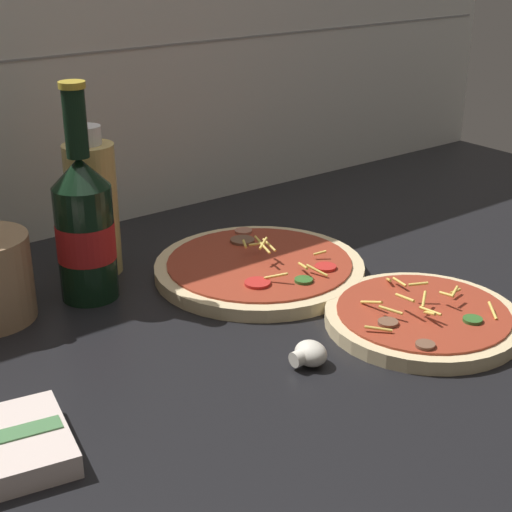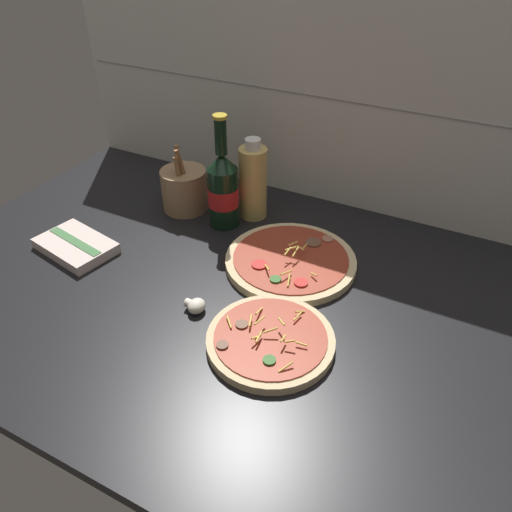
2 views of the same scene
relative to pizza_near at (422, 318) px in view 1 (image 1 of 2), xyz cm
name	(u,v)px [view 1 (image 1 of 2)]	position (x,y,z in cm)	size (l,w,h in cm)	color
counter_slab	(335,317)	(-5.36, 9.73, -2.26)	(160.00, 90.00, 2.50)	black
tile_backsplash	(144,47)	(-5.36, 55.23, 26.49)	(160.00, 1.13, 60.00)	silver
pizza_near	(422,318)	(0.00, 0.00, 0.00)	(23.75, 23.75, 4.78)	beige
pizza_far	(259,268)	(-6.64, 23.90, 0.01)	(29.18, 29.18, 5.41)	beige
beer_bottle	(85,226)	(-28.46, 31.96, 8.88)	(7.52, 7.52, 28.08)	black
oil_bottle	(93,207)	(-23.92, 38.87, 8.55)	(6.97, 6.97, 20.77)	#D6B766
mushroom_left	(309,354)	(-17.09, 1.26, 0.38)	(4.17, 3.97, 2.78)	white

